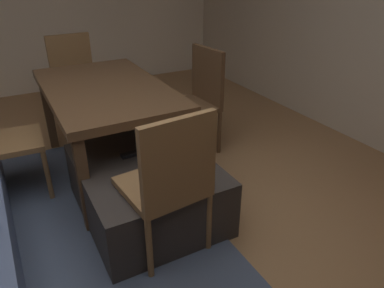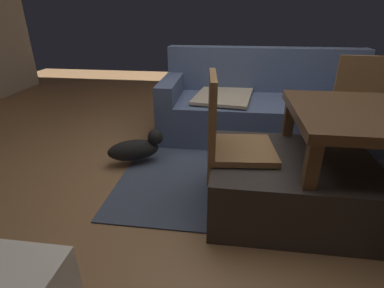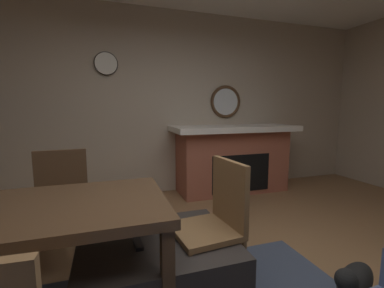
{
  "view_description": "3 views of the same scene",
  "coord_description": "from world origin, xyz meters",
  "px_view_note": "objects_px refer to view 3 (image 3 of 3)",
  "views": [
    {
      "loc": [
        -1.53,
        0.34,
        1.61
      ],
      "look_at": [
        -0.22,
        -0.37,
        0.84
      ],
      "focal_mm": 33.77,
      "sensor_mm": 36.0,
      "label": 1
    },
    {
      "loc": [
        0.01,
        -2.14,
        1.29
      ],
      "look_at": [
        -0.16,
        -0.9,
        0.71
      ],
      "focal_mm": 27.45,
      "sensor_mm": 36.0,
      "label": 2
    },
    {
      "loc": [
        0.74,
        1.32,
        1.31
      ],
      "look_at": [
        0.06,
        -0.76,
        1.0
      ],
      "focal_mm": 24.5,
      "sensor_mm": 36.0,
      "label": 3
    }
  ],
  "objects_px": {
    "dining_chair_south": "(62,197)",
    "tv_remote": "(138,244)",
    "small_dog": "(354,281)",
    "wall_clock": "(106,64)",
    "dining_chair_west": "(216,216)",
    "ottoman_coffee_table": "(158,267)",
    "dining_table": "(40,220)",
    "fireplace": "(233,158)",
    "round_wall_mirror": "(226,102)"
  },
  "relations": [
    {
      "from": "ottoman_coffee_table",
      "to": "small_dog",
      "type": "relative_size",
      "value": 2.11
    },
    {
      "from": "wall_clock",
      "to": "small_dog",
      "type": "bearing_deg",
      "value": 118.83
    },
    {
      "from": "fireplace",
      "to": "dining_chair_south",
      "type": "relative_size",
      "value": 2.07
    },
    {
      "from": "ottoman_coffee_table",
      "to": "wall_clock",
      "type": "height_order",
      "value": "wall_clock"
    },
    {
      "from": "ottoman_coffee_table",
      "to": "small_dog",
      "type": "height_order",
      "value": "ottoman_coffee_table"
    },
    {
      "from": "round_wall_mirror",
      "to": "dining_chair_west",
      "type": "xyz_separation_m",
      "value": [
        1.13,
        2.25,
        -0.89
      ]
    },
    {
      "from": "dining_table",
      "to": "dining_chair_west",
      "type": "relative_size",
      "value": 1.59
    },
    {
      "from": "dining_chair_west",
      "to": "small_dog",
      "type": "distance_m",
      "value": 1.0
    },
    {
      "from": "dining_table",
      "to": "wall_clock",
      "type": "distance_m",
      "value": 2.63
    },
    {
      "from": "fireplace",
      "to": "dining_table",
      "type": "distance_m",
      "value": 3.0
    },
    {
      "from": "ottoman_coffee_table",
      "to": "tv_remote",
      "type": "xyz_separation_m",
      "value": [
        0.13,
        0.03,
        0.21
      ]
    },
    {
      "from": "round_wall_mirror",
      "to": "tv_remote",
      "type": "distance_m",
      "value": 3.0
    },
    {
      "from": "ottoman_coffee_table",
      "to": "dining_chair_west",
      "type": "bearing_deg",
      "value": 177.63
    },
    {
      "from": "fireplace",
      "to": "wall_clock",
      "type": "relative_size",
      "value": 5.97
    },
    {
      "from": "round_wall_mirror",
      "to": "dining_chair_west",
      "type": "bearing_deg",
      "value": 63.36
    },
    {
      "from": "ottoman_coffee_table",
      "to": "wall_clock",
      "type": "bearing_deg",
      "value": -83.18
    },
    {
      "from": "fireplace",
      "to": "dining_chair_south",
      "type": "height_order",
      "value": "fireplace"
    },
    {
      "from": "small_dog",
      "to": "dining_chair_south",
      "type": "bearing_deg",
      "value": -33.73
    },
    {
      "from": "fireplace",
      "to": "dining_chair_south",
      "type": "bearing_deg",
      "value": 26.89
    },
    {
      "from": "round_wall_mirror",
      "to": "dining_chair_west",
      "type": "distance_m",
      "value": 2.67
    },
    {
      "from": "dining_chair_west",
      "to": "dining_chair_south",
      "type": "bearing_deg",
      "value": -35.64
    },
    {
      "from": "tv_remote",
      "to": "dining_table",
      "type": "distance_m",
      "value": 0.61
    },
    {
      "from": "dining_chair_south",
      "to": "wall_clock",
      "type": "distance_m",
      "value": 2.05
    },
    {
      "from": "round_wall_mirror",
      "to": "dining_table",
      "type": "height_order",
      "value": "round_wall_mirror"
    },
    {
      "from": "dining_table",
      "to": "dining_chair_south",
      "type": "distance_m",
      "value": 0.83
    },
    {
      "from": "round_wall_mirror",
      "to": "small_dog",
      "type": "distance_m",
      "value": 3.02
    },
    {
      "from": "dining_table",
      "to": "dining_chair_west",
      "type": "bearing_deg",
      "value": -179.55
    },
    {
      "from": "fireplace",
      "to": "tv_remote",
      "type": "bearing_deg",
      "value": 49.34
    },
    {
      "from": "fireplace",
      "to": "small_dog",
      "type": "height_order",
      "value": "fireplace"
    },
    {
      "from": "dining_chair_south",
      "to": "dining_chair_west",
      "type": "bearing_deg",
      "value": 144.36
    },
    {
      "from": "small_dog",
      "to": "wall_clock",
      "type": "bearing_deg",
      "value": -61.17
    },
    {
      "from": "dining_chair_west",
      "to": "small_dog",
      "type": "xyz_separation_m",
      "value": [
        -0.8,
        0.48,
        -0.37
      ]
    },
    {
      "from": "dining_table",
      "to": "dining_chair_south",
      "type": "xyz_separation_m",
      "value": [
        0.01,
        -0.82,
        -0.13
      ]
    },
    {
      "from": "tv_remote",
      "to": "small_dog",
      "type": "height_order",
      "value": "tv_remote"
    },
    {
      "from": "ottoman_coffee_table",
      "to": "round_wall_mirror",
      "type": "bearing_deg",
      "value": -125.0
    },
    {
      "from": "dining_chair_south",
      "to": "small_dog",
      "type": "xyz_separation_m",
      "value": [
        -1.94,
        1.29,
        -0.37
      ]
    },
    {
      "from": "dining_chair_south",
      "to": "wall_clock",
      "type": "relative_size",
      "value": 2.88
    },
    {
      "from": "fireplace",
      "to": "ottoman_coffee_table",
      "type": "distance_m",
      "value": 2.52
    },
    {
      "from": "tv_remote",
      "to": "dining_chair_south",
      "type": "bearing_deg",
      "value": -58.19
    },
    {
      "from": "ottoman_coffee_table",
      "to": "dining_table",
      "type": "xyz_separation_m",
      "value": [
        0.7,
        0.03,
        0.45
      ]
    },
    {
      "from": "dining_chair_south",
      "to": "tv_remote",
      "type": "bearing_deg",
      "value": 124.44
    },
    {
      "from": "small_dog",
      "to": "wall_clock",
      "type": "xyz_separation_m",
      "value": [
        1.5,
        -2.73,
        1.76
      ]
    },
    {
      "from": "ottoman_coffee_table",
      "to": "dining_chair_west",
      "type": "distance_m",
      "value": 0.54
    },
    {
      "from": "tv_remote",
      "to": "dining_chair_south",
      "type": "relative_size",
      "value": 0.17
    },
    {
      "from": "tv_remote",
      "to": "dining_chair_south",
      "type": "height_order",
      "value": "dining_chair_south"
    },
    {
      "from": "round_wall_mirror",
      "to": "dining_table",
      "type": "bearing_deg",
      "value": 45.02
    },
    {
      "from": "round_wall_mirror",
      "to": "dining_chair_south",
      "type": "distance_m",
      "value": 2.83
    },
    {
      "from": "tv_remote",
      "to": "dining_chair_west",
      "type": "distance_m",
      "value": 0.58
    },
    {
      "from": "tv_remote",
      "to": "small_dog",
      "type": "xyz_separation_m",
      "value": [
        -1.37,
        0.47,
        -0.26
      ]
    },
    {
      "from": "fireplace",
      "to": "round_wall_mirror",
      "type": "xyz_separation_m",
      "value": [
        0.0,
        -0.29,
        0.88
      ]
    }
  ]
}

